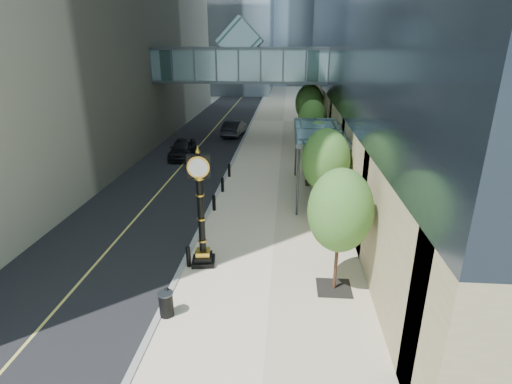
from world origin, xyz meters
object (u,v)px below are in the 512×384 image
pedestrian (327,201)px  car_near (182,148)px  car_far (234,128)px  street_clock (201,217)px  trash_bin (166,305)px

pedestrian → car_near: (-11.43, 11.73, -0.11)m
pedestrian → car_far: size_ratio=0.35×
car_near → pedestrian: bearing=-48.5°
pedestrian → car_near: pedestrian is taller
street_clock → car_far: bearing=87.3°
trash_bin → car_near: 21.90m
street_clock → car_far: size_ratio=1.07×
street_clock → trash_bin: 4.20m
car_near → car_far: 9.69m
street_clock → car_near: bearing=99.9°
street_clock → pedestrian: bearing=37.4°
car_far → pedestrian: bearing=117.2°
trash_bin → pedestrian: size_ratio=0.52×
street_clock → car_far: street_clock is taller
street_clock → trash_bin: size_ratio=5.91×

